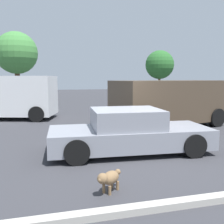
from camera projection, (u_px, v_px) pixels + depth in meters
The scene contains 9 objects.
ground_plane at pixel (134, 151), 7.52m from camera, with size 80.00×80.00×0.00m, color #38383D.
sedan_foreground at pixel (129, 132), 7.30m from camera, with size 4.60×2.09×1.24m.
dog at pixel (109, 178), 4.74m from camera, with size 0.53×0.49×0.43m.
van_white at pixel (3, 96), 13.24m from camera, with size 5.56×3.37×2.20m.
suv_dark at pixel (169, 102), 11.06m from camera, with size 5.24×3.08×2.00m.
pedestrian at pixel (149, 98), 14.29m from camera, with size 0.29×0.57×1.64m.
parking_curb at pixel (200, 201), 4.33m from camera, with size 6.59×0.20×0.12m, color #B7B2A8.
tree_back_left at pixel (160, 65), 29.87m from camera, with size 3.29×3.29×5.26m.
tree_back_center at pixel (16, 53), 22.16m from camera, with size 3.60×3.60×6.03m.
Camera 1 is at (-2.47, -6.90, 2.11)m, focal length 41.38 mm.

